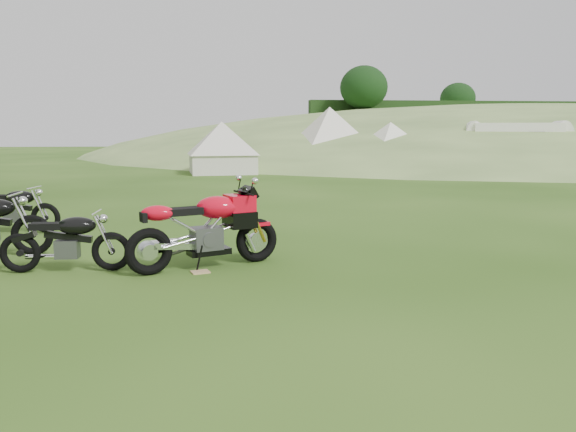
{
  "coord_description": "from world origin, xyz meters",
  "views": [
    {
      "loc": [
        -1.07,
        -6.03,
        1.97
      ],
      "look_at": [
        -0.33,
        0.4,
        0.96
      ],
      "focal_mm": 35.0,
      "sensor_mm": 36.0,
      "label": 1
    }
  ],
  "objects_px": {
    "plywood_board": "(200,272)",
    "tent_mid": "(329,139)",
    "tent_left": "(222,146)",
    "tent_right": "(390,144)",
    "vintage_moto_d": "(12,208)",
    "vintage_moto_a": "(65,240)",
    "sport_motorcycle": "(205,223)",
    "caravan": "(515,146)"
  },
  "relations": [
    {
      "from": "sport_motorcycle",
      "to": "vintage_moto_a",
      "type": "distance_m",
      "value": 1.92
    },
    {
      "from": "plywood_board",
      "to": "vintage_moto_a",
      "type": "height_order",
      "value": "vintage_moto_a"
    },
    {
      "from": "tent_left",
      "to": "sport_motorcycle",
      "type": "bearing_deg",
      "value": -96.69
    },
    {
      "from": "tent_mid",
      "to": "sport_motorcycle",
      "type": "bearing_deg",
      "value": -118.31
    },
    {
      "from": "vintage_moto_a",
      "to": "vintage_moto_d",
      "type": "bearing_deg",
      "value": 121.11
    },
    {
      "from": "plywood_board",
      "to": "tent_mid",
      "type": "distance_m",
      "value": 22.14
    },
    {
      "from": "vintage_moto_a",
      "to": "tent_mid",
      "type": "height_order",
      "value": "tent_mid"
    },
    {
      "from": "sport_motorcycle",
      "to": "plywood_board",
      "type": "bearing_deg",
      "value": -126.87
    },
    {
      "from": "vintage_moto_a",
      "to": "tent_left",
      "type": "height_order",
      "value": "tent_left"
    },
    {
      "from": "tent_right",
      "to": "caravan",
      "type": "distance_m",
      "value": 6.04
    },
    {
      "from": "tent_left",
      "to": "caravan",
      "type": "height_order",
      "value": "tent_left"
    },
    {
      "from": "sport_motorcycle",
      "to": "tent_mid",
      "type": "height_order",
      "value": "tent_mid"
    },
    {
      "from": "plywood_board",
      "to": "tent_mid",
      "type": "relative_size",
      "value": 0.07
    },
    {
      "from": "plywood_board",
      "to": "vintage_moto_d",
      "type": "relative_size",
      "value": 0.14
    },
    {
      "from": "tent_mid",
      "to": "tent_right",
      "type": "xyz_separation_m",
      "value": [
        2.67,
        -1.91,
        -0.24
      ]
    },
    {
      "from": "sport_motorcycle",
      "to": "caravan",
      "type": "distance_m",
      "value": 23.18
    },
    {
      "from": "vintage_moto_d",
      "to": "tent_left",
      "type": "xyz_separation_m",
      "value": [
        3.97,
        14.35,
        0.74
      ]
    },
    {
      "from": "tent_mid",
      "to": "tent_right",
      "type": "distance_m",
      "value": 3.29
    },
    {
      "from": "tent_right",
      "to": "sport_motorcycle",
      "type": "bearing_deg",
      "value": -129.99
    },
    {
      "from": "sport_motorcycle",
      "to": "caravan",
      "type": "relative_size",
      "value": 0.44
    },
    {
      "from": "sport_motorcycle",
      "to": "vintage_moto_d",
      "type": "bearing_deg",
      "value": 117.09
    },
    {
      "from": "tent_left",
      "to": "tent_mid",
      "type": "xyz_separation_m",
      "value": [
        5.54,
        3.49,
        0.24
      ]
    },
    {
      "from": "sport_motorcycle",
      "to": "plywood_board",
      "type": "distance_m",
      "value": 0.69
    },
    {
      "from": "vintage_moto_d",
      "to": "tent_right",
      "type": "height_order",
      "value": "tent_right"
    },
    {
      "from": "tent_left",
      "to": "vintage_moto_d",
      "type": "bearing_deg",
      "value": -111.4
    },
    {
      "from": "caravan",
      "to": "tent_right",
      "type": "bearing_deg",
      "value": -170.15
    },
    {
      "from": "vintage_moto_d",
      "to": "tent_right",
      "type": "bearing_deg",
      "value": 62.76
    },
    {
      "from": "vintage_moto_a",
      "to": "caravan",
      "type": "height_order",
      "value": "caravan"
    },
    {
      "from": "vintage_moto_d",
      "to": "tent_right",
      "type": "relative_size",
      "value": 0.64
    },
    {
      "from": "plywood_board",
      "to": "caravan",
      "type": "height_order",
      "value": "caravan"
    },
    {
      "from": "tent_left",
      "to": "vintage_moto_a",
      "type": "bearing_deg",
      "value": -102.88
    },
    {
      "from": "vintage_moto_a",
      "to": "tent_mid",
      "type": "distance_m",
      "value": 22.43
    },
    {
      "from": "tent_left",
      "to": "caravan",
      "type": "xyz_separation_m",
      "value": [
        14.18,
        0.59,
        -0.06
      ]
    },
    {
      "from": "caravan",
      "to": "vintage_moto_a",
      "type": "bearing_deg",
      "value": -112.69
    },
    {
      "from": "sport_motorcycle",
      "to": "vintage_moto_a",
      "type": "bearing_deg",
      "value": 158.02
    },
    {
      "from": "tent_mid",
      "to": "caravan",
      "type": "height_order",
      "value": "tent_mid"
    },
    {
      "from": "sport_motorcycle",
      "to": "tent_left",
      "type": "relative_size",
      "value": 0.77
    },
    {
      "from": "caravan",
      "to": "plywood_board",
      "type": "bearing_deg",
      "value": -108.93
    },
    {
      "from": "tent_left",
      "to": "tent_right",
      "type": "relative_size",
      "value": 1.0
    },
    {
      "from": "vintage_moto_d",
      "to": "vintage_moto_a",
      "type": "bearing_deg",
      "value": -50.2
    },
    {
      "from": "tent_left",
      "to": "tent_mid",
      "type": "relative_size",
      "value": 0.84
    },
    {
      "from": "sport_motorcycle",
      "to": "tent_mid",
      "type": "relative_size",
      "value": 0.64
    }
  ]
}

